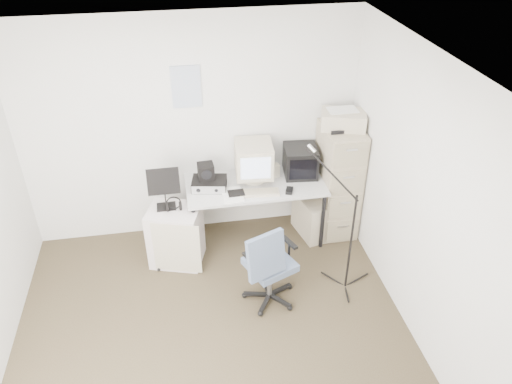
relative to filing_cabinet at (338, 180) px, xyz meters
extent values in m
cube|color=#3B2E1C|center=(-1.58, -1.48, -0.66)|extent=(3.60, 3.60, 0.01)
cube|color=white|center=(-1.58, -1.48, 1.85)|extent=(3.60, 3.60, 0.01)
cube|color=white|center=(-1.58, 0.32, 0.60)|extent=(3.60, 0.02, 2.50)
cube|color=white|center=(0.22, -1.48, 0.60)|extent=(0.02, 3.60, 2.50)
cube|color=white|center=(-1.60, 0.31, 1.10)|extent=(0.30, 0.02, 0.44)
cube|color=#B7A78D|center=(0.00, 0.00, 0.00)|extent=(0.40, 0.60, 1.30)
cube|color=tan|center=(0.00, 0.02, 0.74)|extent=(0.53, 0.43, 0.18)
cube|color=silver|center=(-0.95, -0.03, -0.29)|extent=(1.50, 0.70, 0.73)
cube|color=tan|center=(-0.95, 0.06, 0.30)|extent=(0.42, 0.44, 0.44)
cube|color=black|center=(-0.42, 0.10, 0.24)|extent=(0.39, 0.41, 0.32)
cube|color=#BEB79D|center=(-0.71, 0.09, 0.16)|extent=(0.09, 0.09, 0.15)
cube|color=tan|center=(-0.94, -0.23, 0.09)|extent=(0.43, 0.18, 0.02)
cube|color=black|center=(-0.62, -0.26, 0.10)|extent=(0.11, 0.14, 0.04)
cube|color=black|center=(-1.45, -0.03, 0.13)|extent=(0.40, 0.32, 0.10)
cube|color=black|center=(-1.47, 0.01, 0.27)|extent=(0.17, 0.16, 0.17)
cube|color=white|center=(-1.22, -0.22, 0.09)|extent=(0.21, 0.29, 0.02)
cube|color=tan|center=(-0.32, -0.07, -0.42)|extent=(0.32, 0.54, 0.47)
cube|color=slate|center=(-0.98, -1.03, -0.19)|extent=(0.70, 0.70, 0.93)
cube|color=silver|center=(-1.85, -0.27, -0.32)|extent=(0.63, 0.56, 0.65)
cube|color=black|center=(-1.92, -0.21, 0.24)|extent=(0.36, 0.25, 0.47)
torus|color=black|center=(-1.84, -0.27, 0.06)|extent=(0.19, 0.19, 0.03)
cylinder|color=black|center=(-0.18, -0.99, 0.08)|extent=(0.03, 0.03, 1.45)
camera|label=1|loc=(-1.75, -4.55, 2.95)|focal=35.00mm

